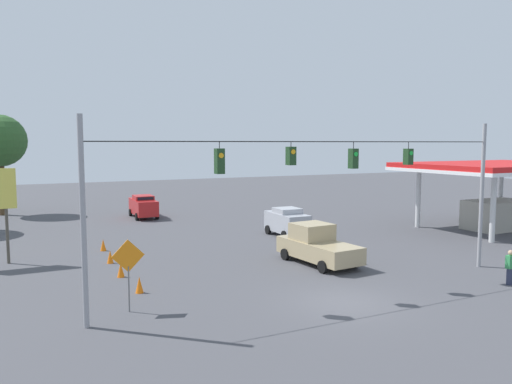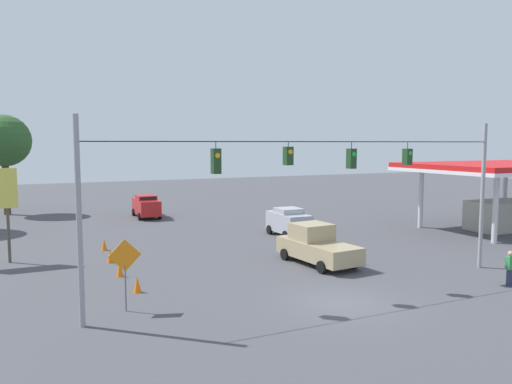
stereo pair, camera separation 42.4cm
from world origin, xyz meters
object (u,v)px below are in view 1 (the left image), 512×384
(traffic_cone_nearest, at_px, (139,285))
(gas_station, at_px, (498,181))
(traffic_cone_fourth, at_px, (103,245))
(overhead_signal_span, at_px, (321,186))
(sedan_red_withflow_deep, at_px, (143,206))
(work_zone_sign, at_px, (128,261))
(traffic_cone_third, at_px, (110,257))
(pickup_truck_tan_crossing_near, at_px, (317,245))
(pedestrian, at_px, (510,268))
(sedan_silver_oncoming_far, at_px, (287,222))
(traffic_cone_second, at_px, (121,270))

(traffic_cone_nearest, height_order, gas_station, gas_station)
(traffic_cone_fourth, bearing_deg, overhead_signal_span, 119.34)
(sedan_red_withflow_deep, bearing_deg, work_zone_sign, 75.27)
(traffic_cone_nearest, relative_size, traffic_cone_third, 1.00)
(traffic_cone_nearest, distance_m, gas_station, 28.54)
(pickup_truck_tan_crossing_near, xyz_separation_m, pedestrian, (-5.69, 7.41, -0.17))
(sedan_red_withflow_deep, height_order, traffic_cone_nearest, sedan_red_withflow_deep)
(work_zone_sign, bearing_deg, traffic_cone_nearest, -111.95)
(sedan_silver_oncoming_far, bearing_deg, work_zone_sign, 39.66)
(pickup_truck_tan_crossing_near, relative_size, traffic_cone_second, 7.37)
(work_zone_sign, xyz_separation_m, pedestrian, (-16.53, 3.98, -1.18))
(traffic_cone_third, bearing_deg, work_zone_sign, 84.92)
(pickup_truck_tan_crossing_near, bearing_deg, pedestrian, 127.51)
(sedan_red_withflow_deep, xyz_separation_m, work_zone_sign, (6.36, 24.17, 0.97))
(pickup_truck_tan_crossing_near, bearing_deg, sedan_silver_oncoming_far, -108.12)
(pickup_truck_tan_crossing_near, distance_m, work_zone_sign, 11.41)
(sedan_red_withflow_deep, distance_m, sedan_silver_oncoming_far, 14.86)
(gas_station, distance_m, pedestrian, 16.50)
(work_zone_sign, bearing_deg, traffic_cone_second, -97.61)
(pickup_truck_tan_crossing_near, distance_m, sedan_red_withflow_deep, 21.22)
(sedan_silver_oncoming_far, height_order, work_zone_sign, work_zone_sign)
(sedan_silver_oncoming_far, xyz_separation_m, traffic_cone_nearest, (12.41, 8.77, -0.67))
(traffic_cone_fourth, relative_size, work_zone_sign, 0.25)
(traffic_cone_second, relative_size, traffic_cone_third, 1.00)
(traffic_cone_nearest, bearing_deg, overhead_signal_span, 155.51)
(traffic_cone_fourth, height_order, work_zone_sign, work_zone_sign)
(overhead_signal_span, height_order, work_zone_sign, overhead_signal_span)
(traffic_cone_fourth, height_order, pedestrian, pedestrian)
(pickup_truck_tan_crossing_near, bearing_deg, traffic_cone_fourth, -40.09)
(pedestrian, bearing_deg, work_zone_sign, -13.55)
(sedan_silver_oncoming_far, bearing_deg, traffic_cone_third, 12.08)
(traffic_cone_nearest, relative_size, gas_station, 0.05)
(traffic_cone_third, bearing_deg, sedan_red_withflow_deep, -109.54)
(sedan_silver_oncoming_far, bearing_deg, traffic_cone_nearest, 35.24)
(sedan_silver_oncoming_far, bearing_deg, traffic_cone_fourth, -3.32)
(sedan_silver_oncoming_far, height_order, pedestrian, sedan_silver_oncoming_far)
(sedan_silver_oncoming_far, distance_m, traffic_cone_fourth, 12.44)
(traffic_cone_second, bearing_deg, sedan_red_withflow_deep, -106.64)
(traffic_cone_third, relative_size, gas_station, 0.05)
(pickup_truck_tan_crossing_near, distance_m, sedan_silver_oncoming_far, 8.02)
(traffic_cone_fourth, height_order, gas_station, gas_station)
(traffic_cone_fourth, bearing_deg, traffic_cone_nearest, 89.96)
(overhead_signal_span, height_order, traffic_cone_nearest, overhead_signal_span)
(sedan_red_withflow_deep, xyz_separation_m, traffic_cone_third, (5.61, 15.81, -0.66))
(sedan_silver_oncoming_far, xyz_separation_m, traffic_cone_fourth, (12.40, -0.72, -0.67))
(sedan_red_withflow_deep, xyz_separation_m, traffic_cone_nearest, (5.43, 21.89, -0.66))
(traffic_cone_second, bearing_deg, pedestrian, 149.74)
(overhead_signal_span, height_order, sedan_silver_oncoming_far, overhead_signal_span)
(traffic_cone_nearest, xyz_separation_m, traffic_cone_third, (0.18, -6.07, 0.00))
(sedan_red_withflow_deep, bearing_deg, pedestrian, 109.86)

